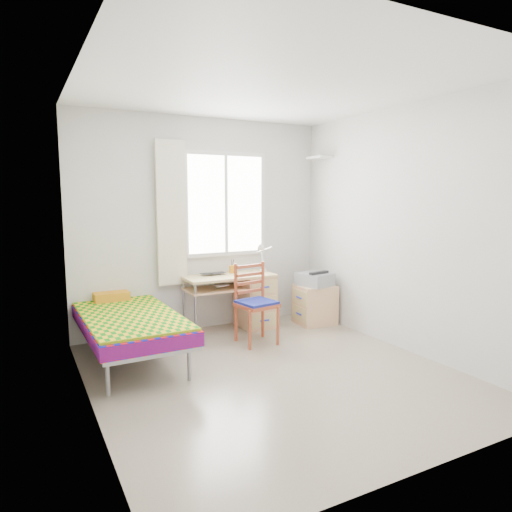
{
  "coord_description": "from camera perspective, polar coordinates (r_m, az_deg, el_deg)",
  "views": [
    {
      "loc": [
        -2.05,
        -3.55,
        1.65
      ],
      "look_at": [
        0.11,
        0.55,
        1.04
      ],
      "focal_mm": 32.0,
      "sensor_mm": 36.0,
      "label": 1
    }
  ],
  "objects": [
    {
      "name": "bed",
      "position": [
        4.94,
        -15.93,
        -7.47
      ],
      "size": [
        0.93,
        1.93,
        0.83
      ],
      "rotation": [
        0.0,
        0.0,
        0.02
      ],
      "color": "gray",
      "rests_on": "floor"
    },
    {
      "name": "cabinet",
      "position": [
        6.01,
        7.33,
        -6.01
      ],
      "size": [
        0.5,
        0.45,
        0.51
      ],
      "rotation": [
        0.0,
        0.0,
        -0.08
      ],
      "color": "tan",
      "rests_on": "floor"
    },
    {
      "name": "wall_back",
      "position": [
        5.69,
        -6.66,
        3.89
      ],
      "size": [
        3.2,
        0.0,
        3.2
      ],
      "primitive_type": "plane",
      "rotation": [
        1.57,
        0.0,
        0.0
      ],
      "color": "silver",
      "rests_on": "ground"
    },
    {
      "name": "floating_shelf",
      "position": [
        6.1,
        7.93,
        12.1
      ],
      "size": [
        0.2,
        0.32,
        0.03
      ],
      "primitive_type": "cube",
      "color": "white",
      "rests_on": "wall_right"
    },
    {
      "name": "floor",
      "position": [
        4.41,
        2.11,
        -14.48
      ],
      "size": [
        3.5,
        3.5,
        0.0
      ],
      "primitive_type": "plane",
      "color": "#BCAD93",
      "rests_on": "ground"
    },
    {
      "name": "window",
      "position": [
        5.77,
        -3.82,
        6.46
      ],
      "size": [
        1.1,
        0.04,
        1.3
      ],
      "color": "white",
      "rests_on": "wall_back"
    },
    {
      "name": "laptop",
      "position": [
        5.58,
        -5.19,
        -2.32
      ],
      "size": [
        0.32,
        0.21,
        0.02
      ],
      "primitive_type": "imported",
      "rotation": [
        0.0,
        0.0,
        0.03
      ],
      "color": "black",
      "rests_on": "desk"
    },
    {
      "name": "curtain",
      "position": [
        5.48,
        -10.54,
        5.25
      ],
      "size": [
        0.35,
        0.05,
        1.7
      ],
      "primitive_type": "cube",
      "color": "#F8EDCD",
      "rests_on": "wall_back"
    },
    {
      "name": "printer",
      "position": [
        5.92,
        7.34,
        -2.84
      ],
      "size": [
        0.43,
        0.47,
        0.17
      ],
      "rotation": [
        0.0,
        0.0,
        0.23
      ],
      "color": "#94969B",
      "rests_on": "cabinet"
    },
    {
      "name": "pen_cup",
      "position": [
        5.74,
        -2.99,
        -1.66
      ],
      "size": [
        0.08,
        0.08,
        0.1
      ],
      "primitive_type": "cylinder",
      "rotation": [
        0.0,
        0.0,
        -0.09
      ],
      "color": "orange",
      "rests_on": "desk"
    },
    {
      "name": "wall_right",
      "position": [
        5.1,
        18.0,
        3.17
      ],
      "size": [
        0.0,
        3.5,
        3.5
      ],
      "primitive_type": "plane",
      "rotation": [
        1.57,
        0.0,
        -1.57
      ],
      "color": "silver",
      "rests_on": "ground"
    },
    {
      "name": "wall_left",
      "position": [
        3.59,
        -20.52,
        1.41
      ],
      "size": [
        0.0,
        3.5,
        3.5
      ],
      "primitive_type": "plane",
      "rotation": [
        1.57,
        0.0,
        1.57
      ],
      "color": "silver",
      "rests_on": "ground"
    },
    {
      "name": "task_lamp",
      "position": [
        5.69,
        0.87,
        0.2
      ],
      "size": [
        0.22,
        0.31,
        0.38
      ],
      "rotation": [
        0.0,
        0.0,
        -0.05
      ],
      "color": "white",
      "rests_on": "desk"
    },
    {
      "name": "ceiling",
      "position": [
        4.2,
        2.29,
        20.53
      ],
      "size": [
        3.5,
        3.5,
        0.0
      ],
      "primitive_type": "plane",
      "rotation": [
        3.14,
        0.0,
        0.0
      ],
      "color": "white",
      "rests_on": "wall_back"
    },
    {
      "name": "desk",
      "position": [
        5.78,
        -0.77,
        -5.24
      ],
      "size": [
        1.11,
        0.51,
        0.69
      ],
      "rotation": [
        0.0,
        0.0,
        0.0
      ],
      "color": "tan",
      "rests_on": "floor"
    },
    {
      "name": "book",
      "position": [
        5.51,
        -5.36,
        -3.66
      ],
      "size": [
        0.16,
        0.22,
        0.02
      ],
      "primitive_type": "imported",
      "rotation": [
        0.0,
        0.0,
        0.02
      ],
      "color": "gray",
      "rests_on": "desk"
    },
    {
      "name": "chair",
      "position": [
        5.17,
        -0.11,
        -5.27
      ],
      "size": [
        0.45,
        0.45,
        0.91
      ],
      "rotation": [
        0.0,
        0.0,
        0.17
      ],
      "color": "#9B371E",
      "rests_on": "floor"
    }
  ]
}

